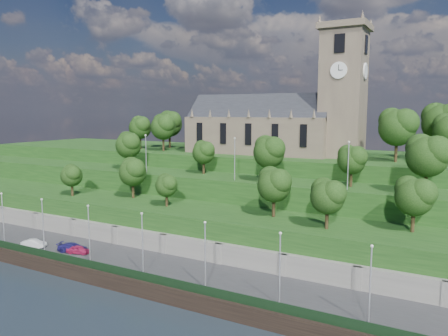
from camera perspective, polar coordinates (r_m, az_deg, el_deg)
The scene contains 17 objects.
ground at distance 60.62m, azimuth -10.48°, elevation -16.30°, with size 320.00×320.00×0.00m, color #1B252C.
promenade at distance 64.62m, azimuth -7.05°, elevation -13.73°, with size 160.00×12.00×2.00m, color #2D2D30.
quay_wall at distance 60.15m, azimuth -10.54°, elevation -15.35°, with size 160.00×0.50×2.20m, color black.
fence at distance 60.06m, azimuth -10.17°, elevation -13.84°, with size 160.00×0.10×1.20m, color black.
retaining_wall at distance 68.75m, azimuth -4.11°, elevation -11.05°, with size 160.00×2.10×5.00m.
embankment_lower at distance 73.21m, azimuth -1.54°, elevation -8.65°, with size 160.00×12.00×8.00m, color #193E14.
embankment_upper at distance 82.10m, azimuth 2.35°, elevation -5.44°, with size 160.00×10.00×12.00m, color #193E14.
hilltop at distance 100.71m, azimuth 7.67°, elevation -2.23°, with size 160.00×32.00×15.00m, color #193E14.
church at distance 95.29m, azimuth 7.40°, elevation 6.31°, with size 38.60×12.35×27.60m.
trees_lower at distance 69.80m, azimuth 1.32°, elevation -1.90°, with size 65.58×8.98×7.81m.
trees_upper at distance 76.52m, azimuth 6.56°, elevation 2.28°, with size 63.69×8.23×9.01m.
trees_hilltop at distance 92.79m, azimuth 10.03°, elevation 5.64°, with size 74.55×16.59×10.94m.
lamp_posts_promenade at distance 61.25m, azimuth -10.61°, elevation -9.10°, with size 60.36×0.36×8.71m.
lamp_posts_upper at distance 77.76m, azimuth 1.40°, elevation 1.66°, with size 40.36×0.36×7.70m.
car_left at distance 73.51m, azimuth -18.50°, elevation -10.08°, with size 1.51×3.74×1.28m, color #A91C49.
car_middle at distance 79.33m, azimuth -23.59°, elevation -9.01°, with size 1.41×4.05×1.33m, color #BDBBC1.
car_right at distance 74.53m, azimuth -19.13°, elevation -9.80°, with size 2.00×4.92×1.43m, color navy.
Camera 1 is at (35.48, -42.75, 24.26)m, focal length 35.00 mm.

